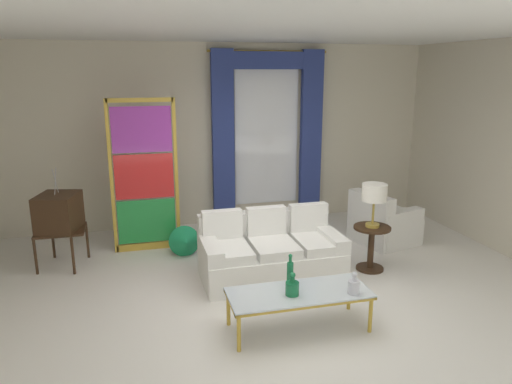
% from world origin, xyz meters
% --- Properties ---
extents(ground_plane, '(16.00, 16.00, 0.00)m').
position_xyz_m(ground_plane, '(0.00, 0.00, 0.00)').
color(ground_plane, white).
extents(wall_rear, '(8.00, 0.12, 3.00)m').
position_xyz_m(wall_rear, '(0.00, 3.06, 1.50)').
color(wall_rear, beige).
rests_on(wall_rear, ground).
extents(ceiling_slab, '(8.00, 7.60, 0.04)m').
position_xyz_m(ceiling_slab, '(0.00, 0.80, 3.02)').
color(ceiling_slab, white).
extents(curtained_window, '(2.00, 0.17, 2.70)m').
position_xyz_m(curtained_window, '(0.78, 2.89, 1.74)').
color(curtained_window, white).
rests_on(curtained_window, ground).
extents(couch_white_long, '(1.77, 0.93, 0.86)m').
position_xyz_m(couch_white_long, '(0.17, 0.65, 0.30)').
color(couch_white_long, white).
rests_on(couch_white_long, ground).
extents(coffee_table, '(1.43, 0.57, 0.41)m').
position_xyz_m(coffee_table, '(0.08, -0.69, 0.37)').
color(coffee_table, silver).
rests_on(coffee_table, ground).
extents(bottle_blue_decanter, '(0.13, 0.13, 0.24)m').
position_xyz_m(bottle_blue_decanter, '(-0.01, -0.74, 0.49)').
color(bottle_blue_decanter, '#196B3D').
rests_on(bottle_blue_decanter, coffee_table).
extents(bottle_crystal_tall, '(0.12, 0.12, 0.23)m').
position_xyz_m(bottle_crystal_tall, '(0.59, -0.86, 0.49)').
color(bottle_crystal_tall, silver).
rests_on(bottle_crystal_tall, coffee_table).
extents(bottle_amber_squat, '(0.07, 0.07, 0.34)m').
position_xyz_m(bottle_amber_squat, '(0.05, -0.50, 0.55)').
color(bottle_amber_squat, '#196B3D').
rests_on(bottle_amber_squat, coffee_table).
extents(vintage_tv, '(0.64, 0.69, 1.35)m').
position_xyz_m(vintage_tv, '(-2.44, 1.64, 0.73)').
color(vintage_tv, '#382314').
rests_on(vintage_tv, ground).
extents(armchair_white, '(1.00, 0.99, 0.80)m').
position_xyz_m(armchair_white, '(2.16, 1.37, 0.29)').
color(armchair_white, white).
rests_on(armchair_white, ground).
extents(stained_glass_divider, '(0.95, 0.05, 2.20)m').
position_xyz_m(stained_glass_divider, '(-1.31, 1.97, 1.06)').
color(stained_glass_divider, gold).
rests_on(stained_glass_divider, ground).
extents(peacock_figurine, '(0.44, 0.60, 0.50)m').
position_xyz_m(peacock_figurine, '(-0.82, 1.52, 0.22)').
color(peacock_figurine, beige).
rests_on(peacock_figurine, ground).
extents(round_side_table, '(0.48, 0.48, 0.59)m').
position_xyz_m(round_side_table, '(1.50, 0.48, 0.36)').
color(round_side_table, '#382314').
rests_on(round_side_table, ground).
extents(table_lamp_brass, '(0.32, 0.32, 0.57)m').
position_xyz_m(table_lamp_brass, '(1.50, 0.48, 1.03)').
color(table_lamp_brass, '#B29338').
rests_on(table_lamp_brass, round_side_table).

